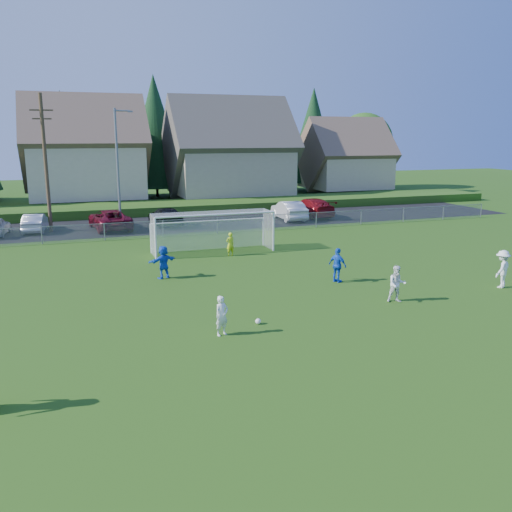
# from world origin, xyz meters

# --- Properties ---
(ground) EXTENTS (160.00, 160.00, 0.00)m
(ground) POSITION_xyz_m (0.00, 0.00, 0.00)
(ground) COLOR #193D0C
(ground) RESTS_ON ground
(asphalt_lot) EXTENTS (60.00, 60.00, 0.00)m
(asphalt_lot) POSITION_xyz_m (0.00, 27.50, 0.01)
(asphalt_lot) COLOR black
(asphalt_lot) RESTS_ON ground
(grass_embankment) EXTENTS (70.00, 6.00, 0.80)m
(grass_embankment) POSITION_xyz_m (0.00, 35.00, 0.40)
(grass_embankment) COLOR #1E420F
(grass_embankment) RESTS_ON ground
(soccer_ball) EXTENTS (0.22, 0.22, 0.22)m
(soccer_ball) POSITION_xyz_m (-1.83, 2.63, 0.11)
(soccer_ball) COLOR white
(soccer_ball) RESTS_ON ground
(player_white_a) EXTENTS (0.63, 0.52, 1.46)m
(player_white_a) POSITION_xyz_m (-3.45, 1.99, 0.73)
(player_white_a) COLOR white
(player_white_a) RESTS_ON ground
(player_white_b) EXTENTS (0.94, 0.84, 1.61)m
(player_white_b) POSITION_xyz_m (4.74, 3.27, 0.80)
(player_white_b) COLOR white
(player_white_b) RESTS_ON ground
(player_white_c) EXTENTS (1.33, 1.12, 1.79)m
(player_white_c) POSITION_xyz_m (10.73, 3.58, 0.90)
(player_white_c) COLOR white
(player_white_c) RESTS_ON ground
(player_blue_a) EXTENTS (0.81, 1.08, 1.70)m
(player_blue_a) POSITION_xyz_m (3.88, 7.03, 0.85)
(player_blue_a) COLOR blue
(player_blue_a) RESTS_ON ground
(player_blue_b) EXTENTS (1.61, 1.06, 1.66)m
(player_blue_b) POSITION_xyz_m (-3.99, 10.66, 0.83)
(player_blue_b) COLOR blue
(player_blue_b) RESTS_ON ground
(goalkeeper) EXTENTS (0.57, 0.44, 1.41)m
(goalkeeper) POSITION_xyz_m (0.69, 14.50, 0.71)
(goalkeeper) COLOR #BDDA19
(goalkeeper) RESTS_ON ground
(car_b) EXTENTS (1.78, 4.21, 1.35)m
(car_b) POSITION_xyz_m (-10.61, 27.38, 0.68)
(car_b) COLOR silver
(car_b) RESTS_ON ground
(car_c) EXTENTS (3.17, 5.77, 1.53)m
(car_c) POSITION_xyz_m (-5.24, 26.54, 0.77)
(car_c) COLOR #5E0A1B
(car_c) RESTS_ON ground
(car_d) EXTENTS (2.33, 5.00, 1.41)m
(car_d) POSITION_xyz_m (-0.87, 27.00, 0.71)
(car_d) COLOR black
(car_d) RESTS_ON ground
(car_f) EXTENTS (1.92, 4.94, 1.60)m
(car_f) POSITION_xyz_m (9.53, 26.34, 0.80)
(car_f) COLOR silver
(car_f) RESTS_ON ground
(car_g) EXTENTS (2.71, 5.81, 1.64)m
(car_g) POSITION_xyz_m (12.03, 27.34, 0.82)
(car_g) COLOR maroon
(car_g) RESTS_ON ground
(soccer_goal) EXTENTS (7.42, 1.90, 2.50)m
(soccer_goal) POSITION_xyz_m (0.00, 16.05, 1.63)
(soccer_goal) COLOR white
(soccer_goal) RESTS_ON ground
(chainlink_fence) EXTENTS (52.06, 0.06, 1.20)m
(chainlink_fence) POSITION_xyz_m (0.00, 22.00, 0.63)
(chainlink_fence) COLOR gray
(chainlink_fence) RESTS_ON ground
(streetlight) EXTENTS (1.38, 0.18, 9.00)m
(streetlight) POSITION_xyz_m (-4.45, 26.00, 4.84)
(streetlight) COLOR slate
(streetlight) RESTS_ON ground
(utility_pole) EXTENTS (1.60, 0.26, 10.00)m
(utility_pole) POSITION_xyz_m (-9.50, 27.00, 5.15)
(utility_pole) COLOR #473321
(utility_pole) RESTS_ON ground
(houses_row) EXTENTS (53.90, 11.45, 13.27)m
(houses_row) POSITION_xyz_m (1.97, 42.46, 7.33)
(houses_row) COLOR tan
(houses_row) RESTS_ON ground
(tree_row) EXTENTS (65.98, 12.36, 13.80)m
(tree_row) POSITION_xyz_m (1.04, 48.74, 6.91)
(tree_row) COLOR #382616
(tree_row) RESTS_ON ground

